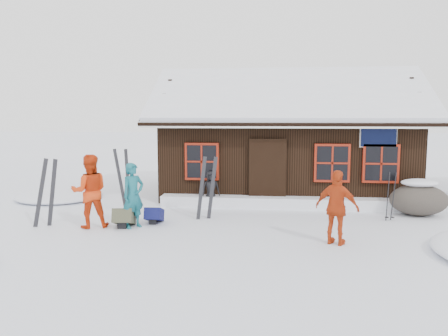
% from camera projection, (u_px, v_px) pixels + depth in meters
% --- Properties ---
extents(ground, '(120.00, 120.00, 0.00)m').
position_uv_depth(ground, '(230.00, 226.00, 10.96)').
color(ground, white).
rests_on(ground, ground).
extents(mountain_hut, '(8.90, 6.09, 4.42)m').
position_uv_depth(mountain_hut, '(285.00, 148.00, 15.52)').
color(mountain_hut, black).
rests_on(mountain_hut, ground).
extents(snow_drift, '(7.60, 0.60, 0.35)m').
position_uv_depth(snow_drift, '(287.00, 202.00, 13.00)').
color(snow_drift, white).
rests_on(snow_drift, ground).
extents(snow_mounds, '(20.60, 13.20, 0.48)m').
position_uv_depth(snow_mounds, '(293.00, 211.00, 12.62)').
color(snow_mounds, white).
rests_on(snow_mounds, ground).
extents(skier_teal, '(0.67, 0.70, 1.61)m').
position_uv_depth(skier_teal, '(133.00, 195.00, 10.68)').
color(skier_teal, '#155D68').
rests_on(skier_teal, ground).
extents(skier_orange_left, '(1.08, 0.98, 1.81)m').
position_uv_depth(skier_orange_left, '(90.00, 191.00, 10.68)').
color(skier_orange_left, red).
rests_on(skier_orange_left, ground).
extents(skier_orange_right, '(1.02, 0.78, 1.61)m').
position_uv_depth(skier_orange_right, '(337.00, 208.00, 9.27)').
color(skier_orange_right, '#BE3A13').
rests_on(skier_orange_right, ground).
extents(skier_crouched, '(0.61, 0.50, 1.09)m').
position_uv_depth(skier_crouched, '(211.00, 189.00, 13.11)').
color(skier_crouched, black).
rests_on(skier_crouched, ground).
extents(boulder, '(1.56, 1.17, 0.91)m').
position_uv_depth(boulder, '(419.00, 199.00, 12.03)').
color(boulder, '#4B443C').
rests_on(boulder, ground).
extents(ski_pair_left, '(0.69, 0.21, 1.75)m').
position_uv_depth(ski_pair_left, '(46.00, 193.00, 10.79)').
color(ski_pair_left, black).
rests_on(ski_pair_left, ground).
extents(ski_pair_mid, '(0.61, 0.37, 1.87)m').
position_uv_depth(ski_pair_mid, '(124.00, 182.00, 12.26)').
color(ski_pair_mid, black).
rests_on(ski_pair_mid, ground).
extents(ski_pair_right, '(0.58, 0.18, 1.73)m').
position_uv_depth(ski_pair_right, '(207.00, 189.00, 11.57)').
color(ski_pair_right, black).
rests_on(ski_pair_right, ground).
extents(ski_poles, '(0.24, 0.12, 1.32)m').
position_uv_depth(ski_poles, '(391.00, 197.00, 11.43)').
color(ski_poles, black).
rests_on(ski_poles, ground).
extents(backpack_blue, '(0.44, 0.57, 0.30)m').
position_uv_depth(backpack_blue, '(154.00, 217.00, 11.20)').
color(backpack_blue, '#101347').
rests_on(backpack_blue, ground).
extents(backpack_olive, '(0.56, 0.69, 0.35)m').
position_uv_depth(backpack_olive, '(124.00, 220.00, 10.82)').
color(backpack_olive, '#444531').
rests_on(backpack_olive, ground).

